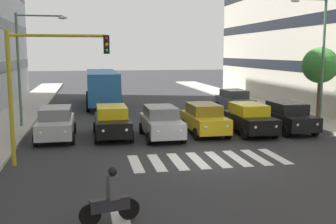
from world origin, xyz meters
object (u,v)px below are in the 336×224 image
(motorcycle_with_rider, at_px, (111,200))
(street_lamp_left, at_px, (318,50))
(car_2, at_px, (204,119))
(car_1, at_px, (249,118))
(car_5, at_px, (56,123))
(car_row2_0, at_px, (234,101))
(street_tree_1, at_px, (320,66))
(car_0, at_px, (288,117))
(car_4, at_px, (112,121))
(car_3, at_px, (161,122))
(bus_behind_traffic, at_px, (102,85))
(traffic_light_gantry, at_px, (39,76))
(street_lamp_right, at_px, (27,57))

(motorcycle_with_rider, xyz_separation_m, street_lamp_left, (-13.28, -11.89, 4.13))
(car_2, bearing_deg, street_lamp_left, -175.48)
(car_1, relative_size, car_2, 1.00)
(car_5, distance_m, motorcycle_with_rider, 11.72)
(car_1, xyz_separation_m, car_row2_0, (-2.29, -8.49, 0.00))
(street_tree_1, bearing_deg, car_0, 34.19)
(car_4, xyz_separation_m, street_lamp_left, (-12.53, -0.48, 3.89))
(car_2, distance_m, car_3, 2.68)
(car_2, height_order, street_tree_1, street_tree_1)
(bus_behind_traffic, bearing_deg, traffic_light_gantry, 80.33)
(car_0, distance_m, street_lamp_left, 4.59)
(bus_behind_traffic, bearing_deg, car_4, 90.00)
(street_lamp_left, bearing_deg, car_4, 2.17)
(car_2, bearing_deg, street_tree_1, -166.46)
(car_3, bearing_deg, car_2, -167.10)
(street_tree_1, bearing_deg, street_lamp_left, 53.67)
(bus_behind_traffic, xyz_separation_m, traffic_light_gantry, (3.18, 18.65, 1.82))
(car_3, xyz_separation_m, motorcycle_with_rider, (3.36, 10.71, -0.24))
(car_row2_0, xyz_separation_m, street_lamp_right, (14.87, 4.04, 3.48))
(car_5, distance_m, bus_behind_traffic, 13.95)
(bus_behind_traffic, bearing_deg, car_0, 126.16)
(car_0, bearing_deg, street_tree_1, -145.81)
(motorcycle_with_rider, relative_size, street_lamp_right, 0.25)
(car_2, relative_size, street_tree_1, 0.92)
(street_lamp_right, bearing_deg, bus_behind_traffic, -116.21)
(car_3, relative_size, street_lamp_right, 0.65)
(car_0, height_order, traffic_light_gantry, traffic_light_gantry)
(car_row2_0, xyz_separation_m, street_lamp_left, (-2.48, 7.46, 3.89))
(car_row2_0, height_order, street_lamp_left, street_lamp_left)
(street_lamp_right, bearing_deg, traffic_light_gantry, 100.40)
(car_5, bearing_deg, street_tree_1, -173.71)
(car_2, height_order, traffic_light_gantry, traffic_light_gantry)
(car_1, distance_m, street_tree_1, 6.95)
(car_0, xyz_separation_m, car_5, (13.24, -0.44, 0.00))
(car_2, height_order, car_3, same)
(street_lamp_right, xyz_separation_m, street_tree_1, (-18.40, 1.99, -0.58))
(car_5, distance_m, car_row2_0, 15.23)
(traffic_light_gantry, bearing_deg, car_5, -92.11)
(car_0, relative_size, car_3, 1.00)
(car_5, bearing_deg, street_lamp_right, -64.58)
(motorcycle_with_rider, distance_m, street_tree_1, 19.83)
(motorcycle_with_rider, relative_size, street_lamp_left, 0.22)
(car_1, height_order, car_4, same)
(motorcycle_with_rider, bearing_deg, car_1, -128.09)
(car_3, height_order, car_4, same)
(car_1, xyz_separation_m, bus_behind_traffic, (7.77, -14.22, 0.97))
(car_row2_0, xyz_separation_m, traffic_light_gantry, (13.24, 12.92, 2.79))
(car_2, xyz_separation_m, street_lamp_left, (-7.31, -0.58, 3.89))
(car_5, xyz_separation_m, motorcycle_with_rider, (-2.24, 11.50, -0.24))
(car_2, relative_size, traffic_light_gantry, 0.81)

